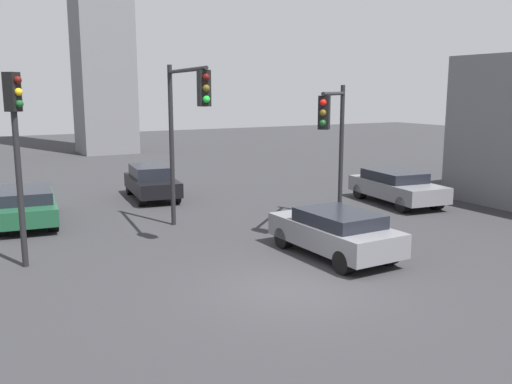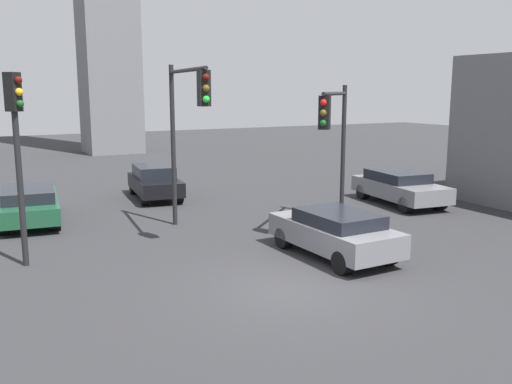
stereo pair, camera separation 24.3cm
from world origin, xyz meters
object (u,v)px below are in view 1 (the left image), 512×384
traffic_light_0 (185,113)px  traffic_light_1 (16,133)px  traffic_light_2 (333,127)px  car_3 (152,182)px  car_4 (335,231)px  car_1 (396,186)px  car_0 (26,204)px

traffic_light_0 → traffic_light_1: size_ratio=1.08×
traffic_light_2 → traffic_light_1: bearing=-48.4°
car_3 → car_4: (1.78, -10.89, -0.03)m
traffic_light_1 → car_4: size_ratio=1.23×
traffic_light_0 → car_1: traffic_light_0 is taller
traffic_light_1 → traffic_light_2: bearing=43.2°
car_1 → traffic_light_0: bearing=-78.4°
traffic_light_2 → car_3: size_ratio=1.14×
traffic_light_2 → car_0: size_ratio=0.98×
traffic_light_0 → car_3: 7.67m
car_1 → car_0: bearing=-98.1°
traffic_light_1 → car_3: bearing=99.0°
traffic_light_1 → car_4: (7.88, -3.28, -2.87)m
traffic_light_0 → traffic_light_1: bearing=-75.7°
traffic_light_2 → car_3: bearing=-111.1°
traffic_light_0 → traffic_light_2: 4.89m
traffic_light_1 → car_3: 10.16m
traffic_light_0 → car_4: bearing=41.4°
traffic_light_0 → traffic_light_1: (-5.01, -0.74, -0.39)m
car_0 → traffic_light_0: bearing=-130.1°
car_1 → car_3: size_ratio=1.11×
traffic_light_2 → car_0: traffic_light_2 is taller
car_0 → car_1: (14.04, -3.76, 0.04)m
traffic_light_0 → car_1: bearing=100.6°
traffic_light_2 → car_0: 11.17m
car_1 → car_4: 8.38m
traffic_light_0 → car_3: size_ratio=1.30×
traffic_light_1 → car_3: traffic_light_1 is taller
car_4 → car_0: bearing=38.5°
traffic_light_2 → car_0: bearing=-78.1°
traffic_light_0 → car_1: (9.72, 0.80, -3.25)m
traffic_light_2 → car_3: traffic_light_2 is taller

